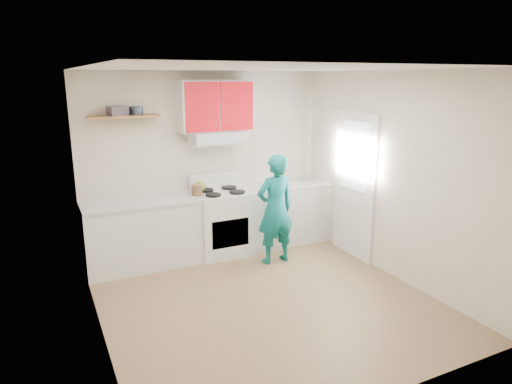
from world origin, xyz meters
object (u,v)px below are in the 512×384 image
stove (222,223)px  crock (197,191)px  person (275,209)px  tin (136,110)px  kettle (199,187)px

stove → crock: crock is taller
person → tin: bearing=-29.5°
crock → tin: bearing=162.3°
stove → tin: 1.97m
tin → person: 2.26m
tin → kettle: size_ratio=0.98×
crock → person: 1.11m
tin → crock: 1.33m
tin → person: bearing=-27.0°
crock → kettle: bearing=60.6°
kettle → person: bearing=-49.9°
stove → kettle: bearing=151.2°
tin → crock: tin is taller
stove → person: bearing=-49.1°
kettle → person: size_ratio=0.12×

